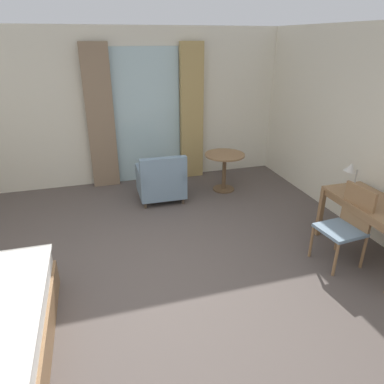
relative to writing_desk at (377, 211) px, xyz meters
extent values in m
cube|color=#564C47|center=(-2.78, 0.21, -0.70)|extent=(6.96, 7.22, 0.10)
cube|color=silver|center=(-2.78, 3.56, 0.73)|extent=(6.56, 0.12, 2.75)
cube|color=silver|center=(-2.16, 3.48, 0.56)|extent=(1.23, 0.02, 2.42)
cube|color=#897056|center=(-2.99, 3.38, 0.60)|extent=(0.47, 0.10, 2.51)
cube|color=tan|center=(-1.32, 3.38, 0.60)|extent=(0.43, 0.10, 2.51)
cube|color=olive|center=(0.00, 0.00, 0.07)|extent=(0.63, 1.38, 0.04)
cube|color=olive|center=(0.00, 0.00, 0.01)|extent=(0.58, 1.31, 0.08)
cube|color=olive|center=(0.29, 0.65, -0.30)|extent=(0.06, 0.06, 0.70)
cube|color=olive|center=(-0.27, 0.66, -0.30)|extent=(0.06, 0.06, 0.70)
cube|color=gray|center=(-0.46, 0.03, -0.20)|extent=(0.50, 0.50, 0.04)
cube|color=olive|center=(-0.25, 0.05, 0.08)|extent=(0.07, 0.44, 0.51)
cylinder|color=olive|center=(-0.69, 0.22, -0.43)|extent=(0.04, 0.04, 0.43)
cylinder|color=olive|center=(-0.65, -0.20, -0.43)|extent=(0.04, 0.04, 0.43)
cylinder|color=olive|center=(-0.27, 0.26, -0.43)|extent=(0.04, 0.04, 0.43)
cylinder|color=olive|center=(-0.24, -0.16, -0.43)|extent=(0.04, 0.04, 0.43)
cylinder|color=#B7B2A8|center=(-0.06, 0.37, 0.10)|extent=(0.14, 0.14, 0.02)
cylinder|color=#B7B2A8|center=(-0.06, 0.37, 0.26)|extent=(0.02, 0.02, 0.30)
cone|color=#B7B2A8|center=(-0.16, 0.38, 0.44)|extent=(0.17, 0.15, 0.15)
cube|color=gray|center=(-2.14, 2.47, -0.39)|extent=(0.76, 0.71, 0.31)
cube|color=gray|center=(-2.15, 2.18, -0.03)|extent=(0.76, 0.13, 0.42)
cube|color=gray|center=(-1.81, 2.46, -0.16)|extent=(0.11, 0.70, 0.16)
cube|color=gray|center=(-2.47, 2.47, -0.16)|extent=(0.11, 0.70, 0.16)
cylinder|color=#4C3D2D|center=(-1.82, 2.75, -0.60)|extent=(0.04, 0.04, 0.10)
cylinder|color=#4C3D2D|center=(-2.45, 2.76, -0.60)|extent=(0.04, 0.04, 0.10)
cylinder|color=#4C3D2D|center=(-1.83, 2.17, -0.60)|extent=(0.04, 0.04, 0.10)
cylinder|color=#4C3D2D|center=(-2.46, 2.18, -0.60)|extent=(0.04, 0.04, 0.10)
cylinder|color=olive|center=(-0.96, 2.53, 0.02)|extent=(0.71, 0.71, 0.03)
cylinder|color=brown|center=(-0.96, 2.53, -0.32)|extent=(0.07, 0.07, 0.65)
cylinder|color=brown|center=(-0.96, 2.53, -0.64)|extent=(0.39, 0.39, 0.02)
camera|label=1|loc=(-3.19, -2.95, 1.91)|focal=32.70mm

